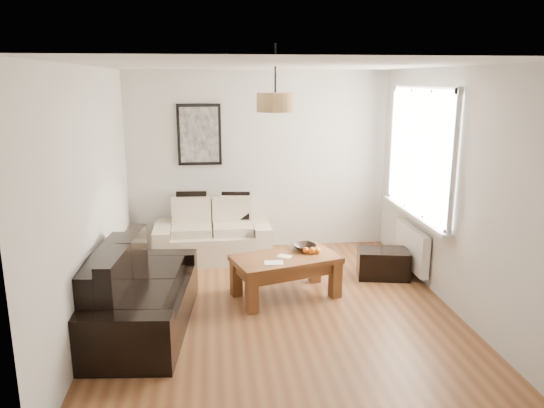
{
  "coord_description": "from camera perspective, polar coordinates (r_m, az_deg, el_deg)",
  "views": [
    {
      "loc": [
        -0.69,
        -5.22,
        2.47
      ],
      "look_at": [
        0.0,
        0.6,
        1.05
      ],
      "focal_mm": 34.15,
      "sensor_mm": 36.0,
      "label": 1
    }
  ],
  "objects": [
    {
      "name": "orange_a",
      "position": [
        6.05,
        4.46,
        -5.15
      ],
      "size": [
        0.1,
        0.1,
        0.08
      ],
      "primitive_type": "sphere",
      "rotation": [
        0.0,
        0.0,
        0.26
      ],
      "color": "orange",
      "rests_on": "fruit_bowl"
    },
    {
      "name": "orange_b",
      "position": [
        6.07,
        5.01,
        -5.11
      ],
      "size": [
        0.09,
        0.09,
        0.08
      ],
      "primitive_type": "sphere",
      "rotation": [
        0.0,
        0.0,
        0.12
      ],
      "color": "orange",
      "rests_on": "fruit_bowl"
    },
    {
      "name": "floor",
      "position": [
        5.81,
        0.71,
        -11.51
      ],
      "size": [
        4.5,
        4.5,
        0.0
      ],
      "primitive_type": "plane",
      "color": "brown",
      "rests_on": "ground"
    },
    {
      "name": "coffee_table",
      "position": [
        6.05,
        1.5,
        -7.98
      ],
      "size": [
        1.33,
        0.97,
        0.49
      ],
      "primitive_type": null,
      "rotation": [
        0.0,
        0.0,
        0.3
      ],
      "color": "brown",
      "rests_on": "floor"
    },
    {
      "name": "wall_front",
      "position": [
        3.26,
        5.92,
        -7.42
      ],
      "size": [
        3.8,
        0.04,
        2.6
      ],
      "primitive_type": null,
      "color": "silver",
      "rests_on": "floor"
    },
    {
      "name": "cushion_left",
      "position": [
        7.41,
        -8.86,
        -0.24
      ],
      "size": [
        0.43,
        0.15,
        0.42
      ],
      "primitive_type": "cube",
      "rotation": [
        0.0,
        0.0,
        -0.05
      ],
      "color": "black",
      "rests_on": "loveseat_cream"
    },
    {
      "name": "wall_left",
      "position": [
        5.48,
        -19.34,
        0.53
      ],
      "size": [
        0.04,
        4.5,
        2.6
      ],
      "primitive_type": null,
      "color": "silver",
      "rests_on": "floor"
    },
    {
      "name": "pendant_shade",
      "position": [
        5.57,
        0.37,
        11.15
      ],
      "size": [
        0.4,
        0.4,
        0.2
      ],
      "primitive_type": "cylinder",
      "color": "tan",
      "rests_on": "ceiling"
    },
    {
      "name": "poster",
      "position": [
        7.48,
        -8.01,
        7.58
      ],
      "size": [
        0.62,
        0.04,
        0.87
      ],
      "primitive_type": null,
      "color": "black",
      "rests_on": "wall_back"
    },
    {
      "name": "ceiling",
      "position": [
        5.27,
        0.79,
        15.04
      ],
      "size": [
        3.8,
        4.5,
        0.0
      ],
      "primitive_type": null,
      "color": "white",
      "rests_on": "floor"
    },
    {
      "name": "loveseat_cream",
      "position": [
        7.3,
        -6.6,
        -2.98
      ],
      "size": [
        1.62,
        0.91,
        0.79
      ],
      "primitive_type": null,
      "rotation": [
        0.0,
        0.0,
        0.02
      ],
      "color": "beige",
      "rests_on": "floor"
    },
    {
      "name": "sofa_leather",
      "position": [
        5.43,
        -14.27,
        -9.21
      ],
      "size": [
        1.08,
        1.94,
        0.81
      ],
      "primitive_type": null,
      "rotation": [
        0.0,
        0.0,
        1.48
      ],
      "color": "black",
      "rests_on": "floor"
    },
    {
      "name": "orange_c",
      "position": [
        6.06,
        3.74,
        -5.1
      ],
      "size": [
        0.08,
        0.08,
        0.07
      ],
      "primitive_type": "sphere",
      "rotation": [
        0.0,
        0.0,
        0.03
      ],
      "color": "orange",
      "rests_on": "fruit_bowl"
    },
    {
      "name": "fruit_bowl",
      "position": [
        6.2,
        3.58,
        -4.74
      ],
      "size": [
        0.35,
        0.35,
        0.07
      ],
      "primitive_type": "imported",
      "rotation": [
        0.0,
        0.0,
        0.34
      ],
      "color": "black",
      "rests_on": "coffee_table"
    },
    {
      "name": "radiator",
      "position": [
        6.85,
        15.16,
        -4.65
      ],
      "size": [
        0.1,
        0.9,
        0.52
      ],
      "primitive_type": "cube",
      "color": "white",
      "rests_on": "wall_right"
    },
    {
      "name": "ottoman",
      "position": [
        6.78,
        12.14,
        -6.43
      ],
      "size": [
        0.7,
        0.53,
        0.36
      ],
      "primitive_type": "cube",
      "rotation": [
        0.0,
        0.0,
        -0.2
      ],
      "color": "black",
      "rests_on": "floor"
    },
    {
      "name": "wall_right",
      "position": [
        5.94,
        19.24,
        1.5
      ],
      "size": [
        0.04,
        4.5,
        2.6
      ],
      "primitive_type": null,
      "color": "silver",
      "rests_on": "floor"
    },
    {
      "name": "wall_back",
      "position": [
        7.59,
        -1.46,
        4.74
      ],
      "size": [
        3.8,
        0.04,
        2.6
      ],
      "primitive_type": null,
      "color": "silver",
      "rests_on": "floor"
    },
    {
      "name": "papers",
      "position": [
        5.76,
        0.2,
        -6.5
      ],
      "size": [
        0.22,
        0.16,
        0.01
      ],
      "primitive_type": "cube",
      "rotation": [
        0.0,
        0.0,
        -0.06
      ],
      "color": "white",
      "rests_on": "coffee_table"
    },
    {
      "name": "cushion_right",
      "position": [
        7.41,
        -4.02,
        -0.19
      ],
      "size": [
        0.41,
        0.18,
        0.4
      ],
      "primitive_type": "cube",
      "rotation": [
        0.0,
        0.0,
        -0.15
      ],
      "color": "black",
      "rests_on": "loveseat_cream"
    },
    {
      "name": "window_bay",
      "position": [
        6.59,
        16.13,
        5.5
      ],
      "size": [
        0.14,
        1.9,
        1.6
      ],
      "primitive_type": null,
      "color": "white",
      "rests_on": "wall_right"
    }
  ]
}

